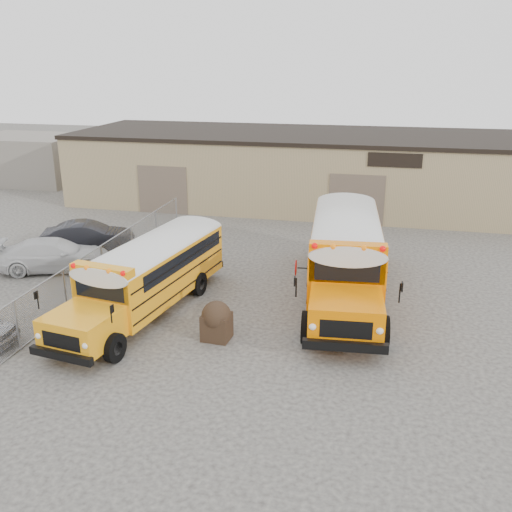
% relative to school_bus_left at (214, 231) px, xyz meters
% --- Properties ---
extents(ground, '(120.00, 120.00, 0.00)m').
position_rel_school_bus_left_xyz_m(ground, '(2.15, -6.79, -1.61)').
color(ground, '#373432').
rests_on(ground, ground).
extents(warehouse, '(30.20, 10.20, 4.67)m').
position_rel_school_bus_left_xyz_m(warehouse, '(2.14, 13.20, 0.76)').
color(warehouse, tan).
rests_on(warehouse, ground).
extents(chainlink_fence, '(0.07, 18.07, 1.81)m').
position_rel_school_bus_left_xyz_m(chainlink_fence, '(-3.85, -3.79, -0.71)').
color(chainlink_fence, gray).
rests_on(chainlink_fence, ground).
extents(distant_building_left, '(8.00, 6.00, 3.60)m').
position_rel_school_bus_left_xyz_m(distant_building_left, '(-19.85, 15.21, 0.19)').
color(distant_building_left, gray).
rests_on(distant_building_left, ground).
extents(school_bus_left, '(3.73, 9.77, 2.79)m').
position_rel_school_bus_left_xyz_m(school_bus_left, '(0.00, 0.00, 0.00)').
color(school_bus_left, '#FC9F13').
rests_on(school_bus_left, ground).
extents(school_bus_right, '(3.69, 11.36, 3.27)m').
position_rel_school_bus_left_xyz_m(school_bus_right, '(5.78, 4.37, 0.28)').
color(school_bus_right, '#FC7800').
rests_on(school_bus_right, ground).
extents(tarp_bundle, '(1.03, 1.03, 1.41)m').
position_rel_school_bus_left_xyz_m(tarp_bundle, '(2.37, -7.54, -0.89)').
color(tarp_bundle, black).
rests_on(tarp_bundle, ground).
extents(car_white, '(5.48, 3.74, 1.47)m').
position_rel_school_bus_left_xyz_m(car_white, '(-6.90, -2.58, -0.88)').
color(car_white, silver).
rests_on(car_white, ground).
extents(car_dark, '(4.76, 2.99, 1.48)m').
position_rel_school_bus_left_xyz_m(car_dark, '(-6.80, 0.37, -0.87)').
color(car_dark, black).
rests_on(car_dark, ground).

